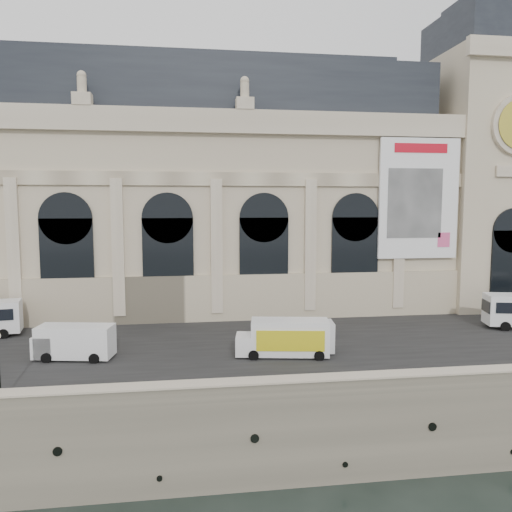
% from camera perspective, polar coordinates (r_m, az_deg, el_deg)
% --- Properties ---
extents(ground, '(260.00, 260.00, 0.00)m').
position_cam_1_polar(ground, '(35.31, -3.71, -25.52)').
color(ground, black).
rests_on(ground, ground).
extents(quay, '(160.00, 70.00, 6.00)m').
position_cam_1_polar(quay, '(66.87, -6.00, -7.40)').
color(quay, gray).
rests_on(quay, ground).
extents(street, '(160.00, 24.00, 0.06)m').
position_cam_1_polar(street, '(45.80, -5.10, -9.76)').
color(street, '#2D2D2D').
rests_on(street, quay).
extents(parapet, '(160.00, 1.40, 1.21)m').
position_cam_1_polar(parapet, '(32.90, -3.88, -15.09)').
color(parapet, gray).
rests_on(parapet, quay).
extents(museum, '(69.00, 18.70, 29.10)m').
position_cam_1_polar(museum, '(61.03, -11.70, 7.06)').
color(museum, beige).
rests_on(museum, quay).
extents(clock_pavilion, '(13.00, 14.72, 36.70)m').
position_cam_1_polar(clock_pavilion, '(68.48, 24.24, 9.63)').
color(clock_pavilion, beige).
rests_on(clock_pavilion, quay).
extents(van_b, '(6.45, 3.36, 2.74)m').
position_cam_1_polar(van_b, '(43.23, -20.40, -9.20)').
color(van_b, white).
rests_on(van_b, quay).
extents(van_c, '(6.21, 3.03, 2.66)m').
position_cam_1_polar(van_c, '(42.31, 4.37, -9.22)').
color(van_c, silver).
rests_on(van_c, quay).
extents(box_truck, '(7.80, 3.63, 3.03)m').
position_cam_1_polar(box_truck, '(41.31, 3.27, -9.35)').
color(box_truck, white).
rests_on(box_truck, quay).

